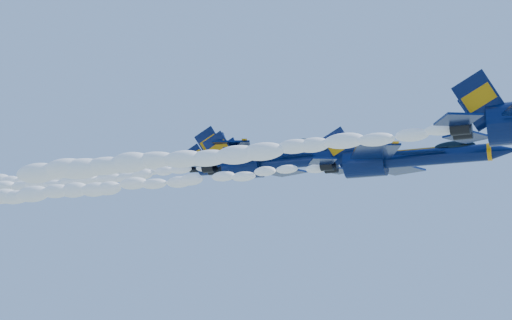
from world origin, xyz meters
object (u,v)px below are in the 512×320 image
at_px(jet_third, 278,161).
at_px(jet_fourth, 263,154).
at_px(jet_fifth, 234,163).
at_px(jet_second, 404,158).

xyz_separation_m(jet_third, jet_fourth, (-3.78, 5.30, 2.19)).
relative_size(jet_fourth, jet_fifth, 1.24).
bearing_deg(jet_third, jet_fifth, 128.80).
bearing_deg(jet_fourth, jet_third, -54.50).
bearing_deg(jet_fifth, jet_fourth, -49.43).
relative_size(jet_second, jet_fourth, 0.88).
relative_size(jet_second, jet_third, 0.89).
bearing_deg(jet_third, jet_fourth, 125.50).
height_order(jet_second, jet_fourth, jet_fourth).
height_order(jet_second, jet_fifth, jet_fifth).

